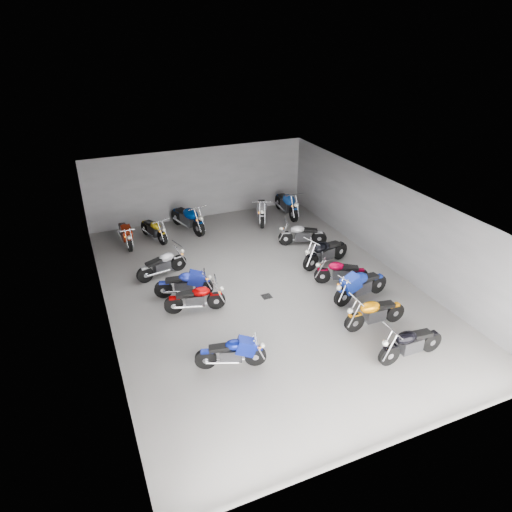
# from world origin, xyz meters

# --- Properties ---
(ground) EXTENTS (14.00, 14.00, 0.00)m
(ground) POSITION_xyz_m (0.00, 0.00, 0.00)
(ground) COLOR gray
(ground) RESTS_ON ground
(wall_back) EXTENTS (10.00, 0.10, 3.20)m
(wall_back) POSITION_xyz_m (0.00, 7.00, 1.60)
(wall_back) COLOR gray
(wall_back) RESTS_ON ground
(wall_left) EXTENTS (0.10, 14.00, 3.20)m
(wall_left) POSITION_xyz_m (-5.00, 0.00, 1.60)
(wall_left) COLOR gray
(wall_left) RESTS_ON ground
(wall_right) EXTENTS (0.10, 14.00, 3.20)m
(wall_right) POSITION_xyz_m (5.00, 0.00, 1.60)
(wall_right) COLOR gray
(wall_right) RESTS_ON ground
(ceiling) EXTENTS (10.00, 14.00, 0.04)m
(ceiling) POSITION_xyz_m (0.00, 0.00, 3.22)
(ceiling) COLOR black
(ceiling) RESTS_ON wall_back
(drain_grate) EXTENTS (0.32, 0.32, 0.01)m
(drain_grate) POSITION_xyz_m (0.00, -0.50, 0.01)
(drain_grate) COLOR black
(drain_grate) RESTS_ON ground
(motorcycle_left_b) EXTENTS (1.84, 0.69, 0.83)m
(motorcycle_left_b) POSITION_xyz_m (-2.25, -3.26, 0.45)
(motorcycle_left_b) COLOR black
(motorcycle_left_b) RESTS_ON ground
(motorcycle_left_d) EXTENTS (1.90, 0.55, 0.84)m
(motorcycle_left_d) POSITION_xyz_m (-2.38, -0.38, 0.46)
(motorcycle_left_d) COLOR black
(motorcycle_left_d) RESTS_ON ground
(motorcycle_left_e) EXTENTS (1.90, 0.67, 0.85)m
(motorcycle_left_e) POSITION_xyz_m (-2.48, 0.59, 0.47)
(motorcycle_left_e) COLOR black
(motorcycle_left_e) RESTS_ON ground
(motorcycle_left_f) EXTENTS (1.90, 0.68, 0.86)m
(motorcycle_left_f) POSITION_xyz_m (-2.85, 2.21, 0.47)
(motorcycle_left_f) COLOR black
(motorcycle_left_f) RESTS_ON ground
(motorcycle_right_a) EXTENTS (2.04, 0.40, 0.90)m
(motorcycle_right_a) POSITION_xyz_m (2.29, -4.80, 0.49)
(motorcycle_right_a) COLOR black
(motorcycle_right_a) RESTS_ON ground
(motorcycle_right_b) EXTENTS (2.03, 0.41, 0.89)m
(motorcycle_right_b) POSITION_xyz_m (2.27, -3.23, 0.49)
(motorcycle_right_b) COLOR black
(motorcycle_right_b) RESTS_ON ground
(motorcycle_right_c) EXTENTS (2.17, 0.53, 0.96)m
(motorcycle_right_c) POSITION_xyz_m (2.74, -1.82, 0.52)
(motorcycle_right_c) COLOR black
(motorcycle_right_c) RESTS_ON ground
(motorcycle_right_d) EXTENTS (1.76, 0.90, 0.83)m
(motorcycle_right_d) POSITION_xyz_m (2.71, -0.70, 0.45)
(motorcycle_right_d) COLOR black
(motorcycle_right_d) RESTS_ON ground
(motorcycle_right_e) EXTENTS (2.14, 0.70, 0.96)m
(motorcycle_right_e) POSITION_xyz_m (2.90, 0.69, 0.52)
(motorcycle_right_e) COLOR black
(motorcycle_right_e) RESTS_ON ground
(motorcycle_right_f) EXTENTS (1.86, 0.85, 0.86)m
(motorcycle_right_f) POSITION_xyz_m (2.90, 2.50, 0.47)
(motorcycle_right_f) COLOR black
(motorcycle_right_f) RESTS_ON ground
(motorcycle_back_a) EXTENTS (0.42, 2.04, 0.90)m
(motorcycle_back_a) POSITION_xyz_m (-3.67, 5.32, 0.49)
(motorcycle_back_a) COLOR black
(motorcycle_back_a) RESTS_ON ground
(motorcycle_back_b) EXTENTS (0.74, 1.88, 0.85)m
(motorcycle_back_b) POSITION_xyz_m (-2.51, 5.34, 0.47)
(motorcycle_back_b) COLOR black
(motorcycle_back_b) RESTS_ON ground
(motorcycle_back_c) EXTENTS (0.90, 2.30, 1.04)m
(motorcycle_back_c) POSITION_xyz_m (-0.95, 5.69, 0.57)
(motorcycle_back_c) COLOR black
(motorcycle_back_c) RESTS_ON ground
(motorcycle_back_e) EXTENTS (0.98, 2.13, 0.98)m
(motorcycle_back_e) POSITION_xyz_m (2.39, 5.39, 0.54)
(motorcycle_back_e) COLOR black
(motorcycle_back_e) RESTS_ON ground
(motorcycle_back_f) EXTENTS (0.49, 2.38, 1.05)m
(motorcycle_back_f) POSITION_xyz_m (3.73, 5.57, 0.57)
(motorcycle_back_f) COLOR black
(motorcycle_back_f) RESTS_ON ground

